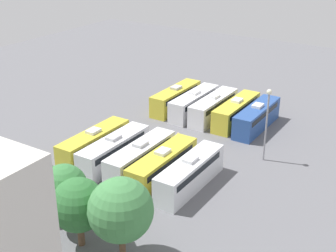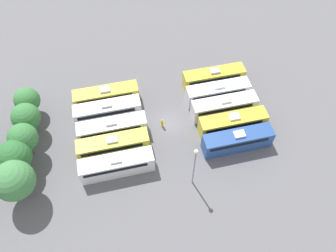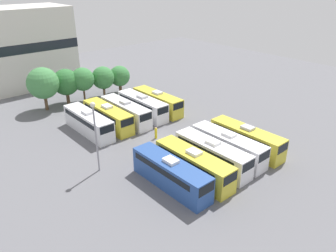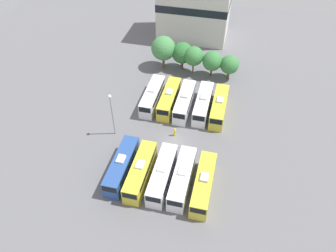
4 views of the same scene
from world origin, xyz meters
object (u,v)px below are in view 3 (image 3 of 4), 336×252
object	(u,v)px
bus_5	(88,122)
bus_1	(194,164)
worker_person	(156,133)
bus_7	(126,111)
tree_3	(103,78)
bus_3	(228,145)
light_pole	(95,126)
tree_4	(120,76)
tree_0	(43,83)
bus_0	(171,173)
bus_4	(246,138)
bus_6	(108,116)
depot_building	(27,47)
tree_2	(83,79)
bus_2	(212,154)
bus_9	(157,101)
tree_1	(66,82)
bus_8	(142,105)

from	to	relation	value
bus_5	bus_1	bearing A→B (deg)	-79.97
worker_person	bus_7	bearing A→B (deg)	88.67
worker_person	tree_3	size ratio (longest dim) A/B	0.30
bus_3	light_pole	world-z (taller)	light_pole
light_pole	tree_4	size ratio (longest dim) A/B	1.62
bus_3	tree_0	world-z (taller)	tree_0
bus_0	light_pole	bearing A→B (deg)	118.04
bus_4	bus_7	bearing A→B (deg)	109.96
bus_6	bus_7	world-z (taller)	same
bus_5	tree_0	xyz separation A→B (m)	(-1.04, 12.84, 3.07)
depot_building	tree_2	bearing A→B (deg)	-79.71
bus_5	bus_4	bearing A→B (deg)	-54.72
tree_3	tree_4	xyz separation A→B (m)	(3.68, 0.02, -0.38)
bus_2	bus_9	size ratio (longest dim) A/B	1.00
light_pole	tree_4	distance (m)	28.31
bus_1	tree_4	world-z (taller)	tree_4
bus_2	tree_3	distance (m)	30.33
bus_1	worker_person	xyz separation A→B (m)	(3.00, 10.44, -0.88)
bus_0	worker_person	distance (m)	11.84
bus_6	tree_2	distance (m)	12.54
bus_2	depot_building	xyz separation A→B (m)	(-3.92, 47.26, 6.19)
bus_0	tree_1	size ratio (longest dim) A/B	1.65
bus_7	worker_person	bearing A→B (deg)	-91.33
bus_3	tree_1	size ratio (longest dim) A/B	1.65
bus_2	light_pole	distance (m)	14.20
bus_9	light_pole	bearing A→B (deg)	-150.15
tree_2	bus_6	bearing A→B (deg)	-101.57
bus_8	tree_1	xyz separation A→B (m)	(-6.83, 13.16, 2.28)
bus_0	bus_8	distance (m)	20.61
bus_8	tree_1	size ratio (longest dim) A/B	1.65
tree_2	tree_3	size ratio (longest dim) A/B	1.08
depot_building	tree_3	bearing A→B (deg)	-67.42
bus_6	worker_person	xyz separation A→B (m)	(2.90, -8.02, -0.88)
tree_1	tree_2	distance (m)	2.93
bus_5	bus_6	size ratio (longest dim) A/B	1.00
bus_2	bus_5	size ratio (longest dim) A/B	1.00
tree_1	tree_4	distance (m)	10.51
bus_7	worker_person	xyz separation A→B (m)	(-0.18, -7.75, -0.88)
bus_1	bus_6	size ratio (longest dim) A/B	1.00
worker_person	tree_3	xyz separation A→B (m)	(3.61, 19.88, 2.93)
bus_0	bus_4	distance (m)	12.99
bus_0	bus_5	world-z (taller)	same
bus_6	tree_3	size ratio (longest dim) A/B	1.79
bus_6	tree_3	distance (m)	13.69
bus_7	tree_1	xyz separation A→B (m)	(-3.30, 13.44, 2.28)
bus_8	tree_3	bearing A→B (deg)	90.45
bus_1	bus_5	xyz separation A→B (m)	(-3.25, 18.39, 0.00)
light_pole	tree_1	size ratio (longest dim) A/B	1.38
bus_5	bus_9	distance (m)	13.06
bus_6	depot_building	xyz separation A→B (m)	(-0.63, 29.04, 6.19)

